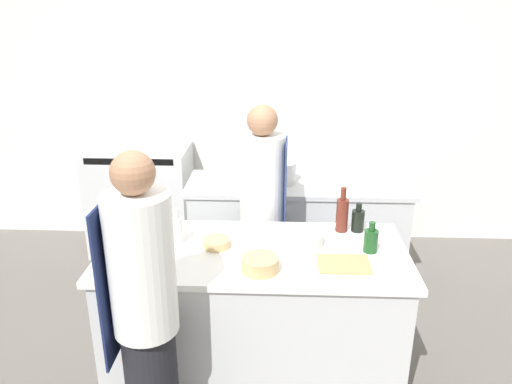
# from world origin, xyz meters

# --- Properties ---
(ground_plane) EXTENTS (16.00, 16.00, 0.00)m
(ground_plane) POSITION_xyz_m (0.00, 0.00, 0.00)
(ground_plane) COLOR #605B56
(wall_back) EXTENTS (8.00, 0.06, 2.80)m
(wall_back) POSITION_xyz_m (0.00, 2.13, 1.40)
(wall_back) COLOR silver
(wall_back) RESTS_ON ground_plane
(prep_counter) EXTENTS (1.89, 0.86, 0.90)m
(prep_counter) POSITION_xyz_m (0.00, 0.00, 0.45)
(prep_counter) COLOR silver
(prep_counter) RESTS_ON ground_plane
(pass_counter) EXTENTS (1.88, 0.63, 0.90)m
(pass_counter) POSITION_xyz_m (0.32, 1.23, 0.45)
(pass_counter) COLOR silver
(pass_counter) RESTS_ON ground_plane
(oven_range) EXTENTS (0.96, 0.63, 1.04)m
(oven_range) POSITION_xyz_m (-1.19, 1.76, 0.52)
(oven_range) COLOR silver
(oven_range) RESTS_ON ground_plane
(chef_at_prep_near) EXTENTS (0.34, 0.33, 1.72)m
(chef_at_prep_near) POSITION_xyz_m (-0.51, -0.66, 0.87)
(chef_at_prep_near) COLOR black
(chef_at_prep_near) RESTS_ON ground_plane
(chef_at_stove) EXTENTS (0.35, 0.33, 1.67)m
(chef_at_stove) POSITION_xyz_m (0.03, 0.70, 0.84)
(chef_at_stove) COLOR black
(chef_at_stove) RESTS_ON ground_plane
(bottle_olive_oil) EXTENTS (0.08, 0.08, 0.31)m
(bottle_olive_oil) POSITION_xyz_m (0.57, 0.30, 1.02)
(bottle_olive_oil) COLOR #5B2319
(bottle_olive_oil) RESTS_ON prep_counter
(bottle_vinegar) EXTENTS (0.06, 0.06, 0.26)m
(bottle_vinegar) POSITION_xyz_m (-0.86, -0.28, 1.01)
(bottle_vinegar) COLOR #2D5175
(bottle_vinegar) RESTS_ON prep_counter
(bottle_wine) EXTENTS (0.09, 0.09, 0.19)m
(bottle_wine) POSITION_xyz_m (0.71, 0.01, 0.98)
(bottle_wine) COLOR #19471E
(bottle_wine) RESTS_ON prep_counter
(bottle_cooking_oil) EXTENTS (0.08, 0.08, 0.24)m
(bottle_cooking_oil) POSITION_xyz_m (-0.49, 0.08, 1.00)
(bottle_cooking_oil) COLOR silver
(bottle_cooking_oil) RESTS_ON prep_counter
(bottle_sauce) EXTENTS (0.08, 0.08, 0.20)m
(bottle_sauce) POSITION_xyz_m (0.68, 0.31, 0.98)
(bottle_sauce) COLOR black
(bottle_sauce) RESTS_ON prep_counter
(bowl_mixing_large) EXTENTS (0.27, 0.27, 0.08)m
(bowl_mixing_large) POSITION_xyz_m (0.29, 0.10, 0.94)
(bowl_mixing_large) COLOR white
(bowl_mixing_large) RESTS_ON prep_counter
(bowl_prep_small) EXTENTS (0.17, 0.17, 0.05)m
(bowl_prep_small) POSITION_xyz_m (-0.23, 0.03, 0.93)
(bowl_prep_small) COLOR tan
(bowl_prep_small) RESTS_ON prep_counter
(bowl_ceramic_blue) EXTENTS (0.19, 0.19, 0.07)m
(bowl_ceramic_blue) POSITION_xyz_m (-0.73, 0.15, 0.94)
(bowl_ceramic_blue) COLOR #B7BABC
(bowl_ceramic_blue) RESTS_ON prep_counter
(bowl_wooden_salad) EXTENTS (0.22, 0.22, 0.09)m
(bowl_wooden_salad) POSITION_xyz_m (0.05, -0.25, 0.94)
(bowl_wooden_salad) COLOR tan
(bowl_wooden_salad) RESTS_ON prep_counter
(cup) EXTENTS (0.10, 0.10, 0.08)m
(cup) POSITION_xyz_m (-0.58, -0.20, 0.94)
(cup) COLOR #B2382D
(cup) RESTS_ON prep_counter
(cutting_board) EXTENTS (0.30, 0.23, 0.01)m
(cutting_board) POSITION_xyz_m (0.53, -0.16, 0.91)
(cutting_board) COLOR tan
(cutting_board) RESTS_ON prep_counter
(stockpot) EXTENTS (0.31, 0.31, 0.18)m
(stockpot) POSITION_xyz_m (0.14, 1.26, 0.99)
(stockpot) COLOR silver
(stockpot) RESTS_ON pass_counter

